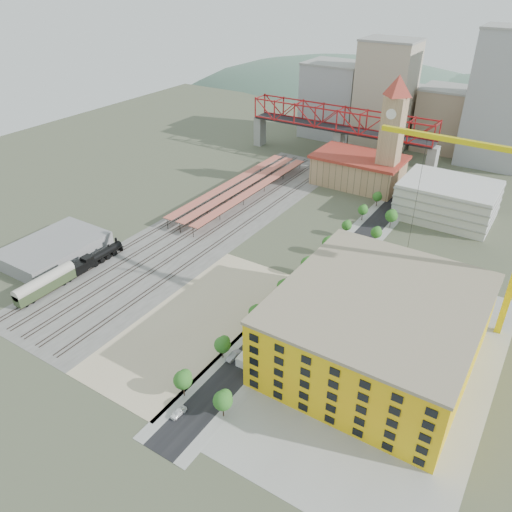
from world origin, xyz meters
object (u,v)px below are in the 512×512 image
Objects in this scene: site_trailer_b at (263,340)px; site_trailer_d at (316,284)px; coach at (45,284)px; site_trailer_a at (250,353)px; site_trailer_c at (300,300)px; locomotive at (96,258)px; car_0 at (178,413)px; construction_building at (377,328)px; clock_tower at (393,125)px.

site_trailer_d is at bearing 101.13° from site_trailer_b.
coach is 66.68m from site_trailer_a.
coach is at bearing -163.12° from site_trailer_c.
locomotive is at bearing 90.00° from coach.
site_trailer_d is 60.29m from car_0.
construction_building is 31.72m from site_trailer_a.
car_0 is (-3.00, -50.32, -0.68)m from site_trailer_c.
site_trailer_d reaches higher than car_0.
site_trailer_b is 0.97× the size of site_trailer_d.
car_0 is at bearing -105.06° from site_trailer_c.
site_trailer_a reaches higher than site_trailer_b.
coach is at bearing -164.48° from construction_building.
locomotive is at bearing -168.79° from site_trailer_d.
site_trailer_d is (66.00, 45.76, -2.06)m from coach.
clock_tower is 140.60m from coach.
clock_tower is 84.75m from site_trailer_d.
site_trailer_b is at bearing -85.84° from clock_tower.
clock_tower reaches higher than site_trailer_a.
car_0 is (-3.00, -60.22, -0.52)m from site_trailer_d.
site_trailer_b is (0.00, 6.15, -0.08)m from site_trailer_a.
locomotive is at bearing 157.63° from car_0.
locomotive is at bearing -118.67° from clock_tower.
construction_building is 92.48m from locomotive.
construction_building is at bearing 3.79° from locomotive.
coach reaches higher than car_0.
site_trailer_c reaches higher than site_trailer_b.
site_trailer_d is at bearing 142.13° from construction_building.
site_trailer_c is 9.89m from site_trailer_d.
site_trailer_d is at bearing 88.17° from site_trailer_a.
site_trailer_a reaches higher than car_0.
coach is 80.34m from site_trailer_d.
site_trailer_a is at bearing -86.06° from clock_tower.
locomotive is 2.64× the size of site_trailer_d.
car_0 is (-3.00, -23.76, -0.56)m from site_trailer_a.
site_trailer_b is at bearing -100.53° from site_trailer_d.
site_trailer_c is at bearing 88.17° from site_trailer_a.
site_trailer_b is (-26.00, -10.08, -8.23)m from construction_building.
construction_building is at bearing -48.40° from site_trailer_d.
locomotive is at bearing 169.43° from site_trailer_a.
construction_building is 50.17m from car_0.
construction_building is at bearing 30.15° from site_trailer_a.
site_trailer_a is (66.00, -10.14, -0.94)m from locomotive.
clock_tower is 113.75m from site_trailer_b.
site_trailer_c is 2.47× the size of car_0.
construction_building reaches higher than locomotive.
locomotive reaches higher than car_0.
locomotive is 5.76× the size of car_0.
site_trailer_d is (-26.00, 20.22, -8.19)m from construction_building.
clock_tower is 5.83× the size of site_trailer_d.
construction_building is 5.50× the size of site_trailer_a.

